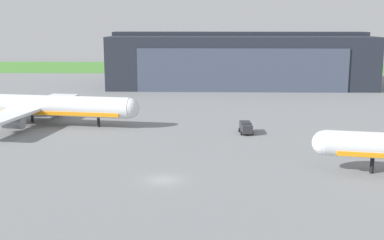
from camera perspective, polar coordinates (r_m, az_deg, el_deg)
ground_plane at (r=65.72m, az=-3.34°, el=-6.92°), size 440.00×440.00×0.00m
grass_field_strip at (r=226.37m, az=0.21°, el=6.12°), size 440.00×56.00×0.08m
maintenance_hangar at (r=163.11m, az=5.41°, el=6.90°), size 81.24×35.28×17.21m
airliner_far_right at (r=104.58m, az=-17.78°, el=1.54°), size 43.37×35.74×13.10m
stair_truck at (r=92.51m, az=6.23°, el=-0.85°), size 2.57×4.57×2.08m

